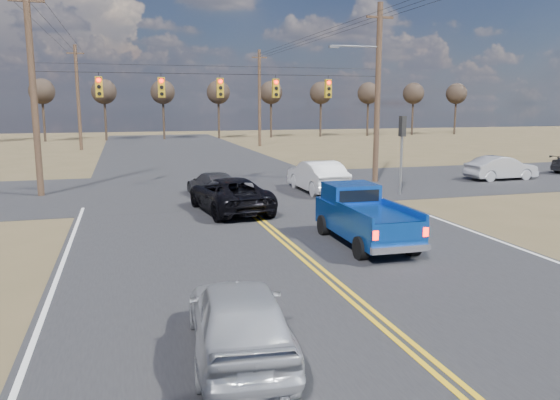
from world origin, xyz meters
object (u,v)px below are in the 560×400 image
object	(u,v)px
silver_suv	(239,318)
black_suv	(230,195)
cross_car_east_near	(501,168)
white_car_queue	(317,176)
pickup_truck	(363,217)
dgrey_car_queue	(213,184)

from	to	relation	value
silver_suv	black_suv	bearing A→B (deg)	-95.22
black_suv	cross_car_east_near	distance (m)	18.14
black_suv	white_car_queue	distance (m)	6.66
white_car_queue	pickup_truck	bearing A→B (deg)	77.35
cross_car_east_near	dgrey_car_queue	bearing A→B (deg)	91.36
cross_car_east_near	silver_suv	bearing A→B (deg)	130.34
black_suv	silver_suv	bearing A→B (deg)	72.82
dgrey_car_queue	cross_car_east_near	size ratio (longest dim) A/B	0.98
pickup_truck	black_suv	xyz separation A→B (m)	(-3.18, 6.36, -0.15)
black_suv	white_car_queue	world-z (taller)	white_car_queue
pickup_truck	white_car_queue	world-z (taller)	pickup_truck
white_car_queue	cross_car_east_near	distance (m)	12.11
silver_suv	cross_car_east_near	xyz separation A→B (m)	(19.70, 18.32, -0.01)
pickup_truck	dgrey_car_queue	world-z (taller)	pickup_truck
pickup_truck	cross_car_east_near	bearing A→B (deg)	39.74
white_car_queue	dgrey_car_queue	distance (m)	5.41
pickup_truck	white_car_queue	xyz separation A→B (m)	(2.15, 10.35, -0.07)
pickup_truck	silver_suv	world-z (taller)	pickup_truck
silver_suv	white_car_queue	xyz separation A→B (m)	(7.65, 17.12, 0.09)
black_suv	white_car_queue	size ratio (longest dim) A/B	1.08
silver_suv	cross_car_east_near	distance (m)	26.90
pickup_truck	dgrey_car_queue	xyz separation A→B (m)	(-3.25, 10.35, -0.27)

